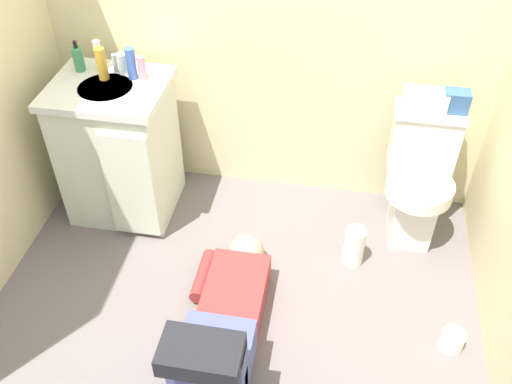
{
  "coord_description": "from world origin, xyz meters",
  "views": [
    {
      "loc": [
        0.41,
        -1.71,
        2.29
      ],
      "look_at": [
        0.05,
        0.35,
        0.45
      ],
      "focal_mm": 39.21,
      "sensor_mm": 36.0,
      "label": 1
    }
  ],
  "objects_px": {
    "soap_dispenser": "(78,59)",
    "bottle_clear": "(123,63)",
    "toilet": "(418,178)",
    "toilet_paper_roll": "(452,340)",
    "vanity_cabinet": "(119,149)",
    "bottle_white": "(98,55)",
    "bottle_amber": "(102,64)",
    "person_plumber": "(224,321)",
    "paper_towel_roll": "(354,246)",
    "faucet": "(115,63)",
    "bottle_pink": "(142,68)",
    "bottle_blue": "(131,64)",
    "toiletry_bag": "(456,101)",
    "tissue_box": "(425,99)"
  },
  "relations": [
    {
      "from": "paper_towel_roll",
      "to": "toilet_paper_roll",
      "type": "bearing_deg",
      "value": -43.67
    },
    {
      "from": "bottle_pink",
      "to": "soap_dispenser",
      "type": "bearing_deg",
      "value": 175.2
    },
    {
      "from": "toilet",
      "to": "toilet_paper_roll",
      "type": "relative_size",
      "value": 6.82
    },
    {
      "from": "tissue_box",
      "to": "toilet_paper_roll",
      "type": "xyz_separation_m",
      "value": [
        0.23,
        -0.87,
        -0.75
      ]
    },
    {
      "from": "person_plumber",
      "to": "paper_towel_roll",
      "type": "bearing_deg",
      "value": 48.03
    },
    {
      "from": "bottle_white",
      "to": "person_plumber",
      "type": "bearing_deg",
      "value": -49.51
    },
    {
      "from": "vanity_cabinet",
      "to": "bottle_white",
      "type": "bearing_deg",
      "value": 120.53
    },
    {
      "from": "soap_dispenser",
      "to": "bottle_amber",
      "type": "height_order",
      "value": "bottle_amber"
    },
    {
      "from": "toilet",
      "to": "bottle_amber",
      "type": "bearing_deg",
      "value": -179.11
    },
    {
      "from": "bottle_white",
      "to": "toilet_paper_roll",
      "type": "xyz_separation_m",
      "value": [
        1.92,
        -0.85,
        -0.85
      ]
    },
    {
      "from": "bottle_pink",
      "to": "person_plumber",
      "type": "bearing_deg",
      "value": -57.36
    },
    {
      "from": "tissue_box",
      "to": "person_plumber",
      "type": "bearing_deg",
      "value": -128.31
    },
    {
      "from": "person_plumber",
      "to": "toilet_paper_roll",
      "type": "distance_m",
      "value": 1.07
    },
    {
      "from": "tissue_box",
      "to": "bottle_blue",
      "type": "height_order",
      "value": "bottle_blue"
    },
    {
      "from": "bottle_white",
      "to": "paper_towel_roll",
      "type": "bearing_deg",
      "value": -15.04
    },
    {
      "from": "person_plumber",
      "to": "bottle_pink",
      "type": "bearing_deg",
      "value": 122.64
    },
    {
      "from": "bottle_white",
      "to": "bottle_blue",
      "type": "relative_size",
      "value": 0.97
    },
    {
      "from": "bottle_blue",
      "to": "soap_dispenser",
      "type": "bearing_deg",
      "value": 174.05
    },
    {
      "from": "person_plumber",
      "to": "bottle_amber",
      "type": "xyz_separation_m",
      "value": [
        -0.81,
        0.92,
        0.73
      ]
    },
    {
      "from": "person_plumber",
      "to": "toilet_paper_roll",
      "type": "xyz_separation_m",
      "value": [
        1.05,
        0.17,
        -0.13
      ]
    },
    {
      "from": "faucet",
      "to": "bottle_blue",
      "type": "relative_size",
      "value": 0.6
    },
    {
      "from": "faucet",
      "to": "toiletry_bag",
      "type": "bearing_deg",
      "value": 1.13
    },
    {
      "from": "faucet",
      "to": "toilet_paper_roll",
      "type": "height_order",
      "value": "faucet"
    },
    {
      "from": "vanity_cabinet",
      "to": "person_plumber",
      "type": "xyz_separation_m",
      "value": [
        0.78,
        -0.86,
        -0.24
      ]
    },
    {
      "from": "bottle_clear",
      "to": "tissue_box",
      "type": "bearing_deg",
      "value": 1.55
    },
    {
      "from": "soap_dispenser",
      "to": "bottle_blue",
      "type": "height_order",
      "value": "bottle_blue"
    },
    {
      "from": "person_plumber",
      "to": "toiletry_bag",
      "type": "relative_size",
      "value": 8.59
    },
    {
      "from": "paper_towel_roll",
      "to": "bottle_blue",
      "type": "bearing_deg",
      "value": 165.29
    },
    {
      "from": "vanity_cabinet",
      "to": "person_plumber",
      "type": "height_order",
      "value": "vanity_cabinet"
    },
    {
      "from": "tissue_box",
      "to": "toiletry_bag",
      "type": "distance_m",
      "value": 0.15
    },
    {
      "from": "soap_dispenser",
      "to": "bottle_white",
      "type": "xyz_separation_m",
      "value": [
        0.1,
        0.03,
        0.01
      ]
    },
    {
      "from": "vanity_cabinet",
      "to": "bottle_amber",
      "type": "relative_size",
      "value": 4.81
    },
    {
      "from": "bottle_amber",
      "to": "toiletry_bag",
      "type": "bearing_deg",
      "value": 3.74
    },
    {
      "from": "faucet",
      "to": "person_plumber",
      "type": "relative_size",
      "value": 0.09
    },
    {
      "from": "faucet",
      "to": "bottle_pink",
      "type": "height_order",
      "value": "bottle_pink"
    },
    {
      "from": "faucet",
      "to": "person_plumber",
      "type": "distance_m",
      "value": 1.45
    },
    {
      "from": "toilet",
      "to": "bottle_pink",
      "type": "relative_size",
      "value": 5.93
    },
    {
      "from": "person_plumber",
      "to": "toilet",
      "type": "bearing_deg",
      "value": 47.61
    },
    {
      "from": "vanity_cabinet",
      "to": "toilet",
      "type": "bearing_deg",
      "value": 3.14
    },
    {
      "from": "bottle_blue",
      "to": "bottle_pink",
      "type": "bearing_deg",
      "value": 1.78
    },
    {
      "from": "bottle_white",
      "to": "bottle_blue",
      "type": "xyz_separation_m",
      "value": [
        0.2,
        -0.06,
        0.0
      ]
    },
    {
      "from": "person_plumber",
      "to": "bottle_white",
      "type": "xyz_separation_m",
      "value": [
        -0.87,
        1.02,
        0.72
      ]
    },
    {
      "from": "toilet_paper_roll",
      "to": "faucet",
      "type": "bearing_deg",
      "value": 155.44
    },
    {
      "from": "tissue_box",
      "to": "bottle_pink",
      "type": "bearing_deg",
      "value": -176.62
    },
    {
      "from": "soap_dispenser",
      "to": "bottle_clear",
      "type": "xyz_separation_m",
      "value": [
        0.24,
        0.01,
        -0.01
      ]
    },
    {
      "from": "bottle_blue",
      "to": "bottle_white",
      "type": "bearing_deg",
      "value": 162.95
    },
    {
      "from": "faucet",
      "to": "bottle_pink",
      "type": "distance_m",
      "value": 0.17
    },
    {
      "from": "bottle_white",
      "to": "faucet",
      "type": "bearing_deg",
      "value": -6.62
    },
    {
      "from": "bottle_amber",
      "to": "bottle_pink",
      "type": "distance_m",
      "value": 0.2
    },
    {
      "from": "toiletry_bag",
      "to": "tissue_box",
      "type": "bearing_deg",
      "value": 180.0
    }
  ]
}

